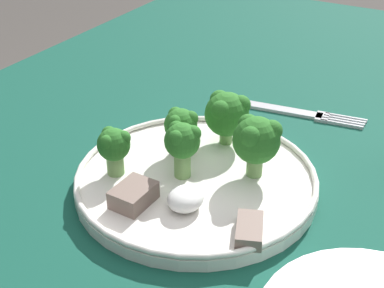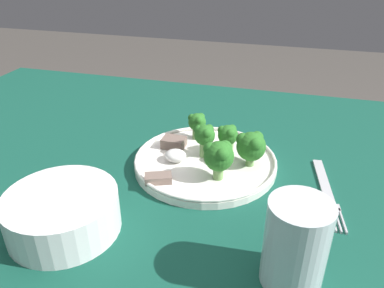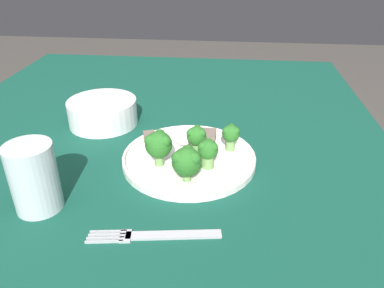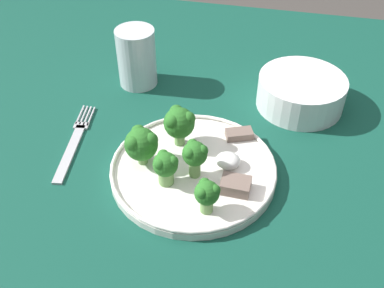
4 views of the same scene
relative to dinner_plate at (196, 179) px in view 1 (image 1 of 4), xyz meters
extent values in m
cube|color=#114738|center=(-0.01, 0.09, -0.02)|extent=(1.38, 0.99, 0.03)
cylinder|color=brown|center=(-0.64, -0.34, -0.39)|extent=(0.06, 0.06, 0.70)
cylinder|color=white|center=(0.00, 0.00, 0.00)|extent=(0.24, 0.24, 0.01)
torus|color=white|center=(0.00, 0.00, 0.01)|extent=(0.24, 0.24, 0.01)
cube|color=#B2B2B7|center=(-0.20, 0.00, -0.01)|extent=(0.03, 0.13, 0.00)
cube|color=#B2B2B7|center=(-0.21, 0.07, -0.01)|extent=(0.03, 0.02, 0.00)
cube|color=#B2B2B7|center=(-0.20, 0.09, -0.01)|extent=(0.01, 0.05, 0.00)
cube|color=#B2B2B7|center=(-0.21, 0.09, -0.01)|extent=(0.01, 0.05, 0.00)
cube|color=#B2B2B7|center=(-0.21, 0.09, -0.01)|extent=(0.01, 0.05, 0.00)
cube|color=#B2B2B7|center=(-0.22, 0.09, -0.01)|extent=(0.01, 0.05, 0.00)
cylinder|color=#709E56|center=(0.00, -0.01, 0.02)|extent=(0.02, 0.02, 0.03)
sphere|color=#286B23|center=(0.00, -0.01, 0.04)|extent=(0.04, 0.04, 0.04)
sphere|color=#286B23|center=(0.02, -0.01, 0.05)|extent=(0.02, 0.02, 0.02)
sphere|color=#286B23|center=(0.00, 0.00, 0.05)|extent=(0.02, 0.02, 0.02)
sphere|color=#286B23|center=(0.00, -0.02, 0.05)|extent=(0.02, 0.02, 0.02)
cylinder|color=#709E56|center=(-0.03, -0.04, 0.01)|extent=(0.02, 0.02, 0.02)
sphere|color=#286B23|center=(-0.03, -0.04, 0.04)|extent=(0.04, 0.04, 0.04)
sphere|color=#286B23|center=(-0.02, -0.04, 0.05)|extent=(0.02, 0.02, 0.02)
sphere|color=#286B23|center=(-0.04, -0.03, 0.05)|extent=(0.02, 0.02, 0.02)
sphere|color=#286B23|center=(-0.04, -0.05, 0.05)|extent=(0.02, 0.02, 0.02)
cylinder|color=#709E56|center=(-0.08, 0.00, 0.01)|extent=(0.01, 0.01, 0.02)
sphere|color=#286B23|center=(-0.08, 0.00, 0.04)|extent=(0.05, 0.05, 0.05)
sphere|color=#286B23|center=(-0.06, 0.00, 0.05)|extent=(0.02, 0.02, 0.02)
sphere|color=#286B23|center=(-0.08, 0.01, 0.05)|extent=(0.02, 0.02, 0.02)
sphere|color=#286B23|center=(-0.08, -0.02, 0.05)|extent=(0.02, 0.02, 0.02)
cylinder|color=#709E56|center=(0.03, -0.07, 0.01)|extent=(0.02, 0.02, 0.02)
sphere|color=#286B23|center=(0.03, -0.07, 0.04)|extent=(0.03, 0.03, 0.03)
sphere|color=#286B23|center=(0.04, -0.07, 0.04)|extent=(0.01, 0.01, 0.01)
sphere|color=#286B23|center=(0.03, -0.07, 0.04)|extent=(0.01, 0.01, 0.01)
sphere|color=#286B23|center=(0.03, -0.08, 0.04)|extent=(0.01, 0.01, 0.01)
cylinder|color=#709E56|center=(-0.03, 0.05, 0.01)|extent=(0.02, 0.02, 0.02)
sphere|color=#286B23|center=(-0.03, 0.05, 0.04)|extent=(0.05, 0.05, 0.05)
sphere|color=#286B23|center=(-0.02, 0.05, 0.05)|extent=(0.02, 0.02, 0.02)
sphere|color=#286B23|center=(-0.04, 0.06, 0.05)|extent=(0.02, 0.02, 0.02)
sphere|color=#286B23|center=(-0.04, 0.04, 0.05)|extent=(0.02, 0.02, 0.02)
cube|color=#756056|center=(0.06, 0.08, 0.01)|extent=(0.05, 0.04, 0.01)
cube|color=#756056|center=(0.07, -0.03, 0.01)|extent=(0.04, 0.03, 0.02)
ellipsoid|color=white|center=(0.05, 0.02, 0.01)|extent=(0.04, 0.03, 0.02)
camera|label=1|loc=(0.39, 0.22, 0.31)|focal=50.00mm
camera|label=2|loc=(-0.13, 0.54, 0.34)|focal=35.00mm
camera|label=3|loc=(-0.58, -0.07, 0.35)|focal=35.00mm
camera|label=4|loc=(0.10, -0.46, 0.46)|focal=42.00mm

